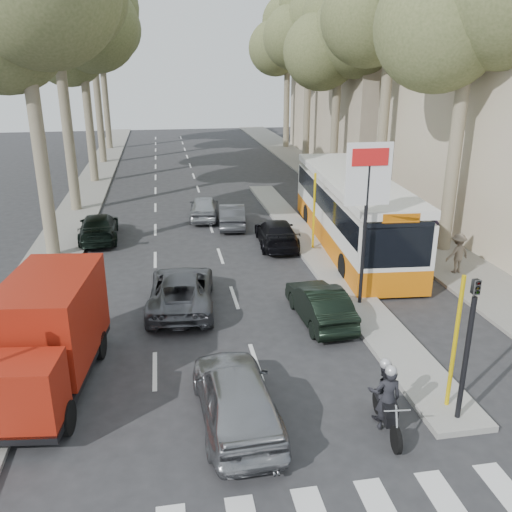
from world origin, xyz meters
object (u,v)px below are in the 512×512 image
Objects in this scene: dark_hatchback at (320,304)px; motorcycle at (385,396)px; red_truck at (47,335)px; city_bus at (351,209)px; silver_hatchback at (236,396)px.

motorcycle reaches higher than dark_hatchback.
red_truck is (-7.85, -2.48, 0.88)m from dark_hatchback.
dark_hatchback is 0.29× the size of city_bus.
city_bus is at bearing 80.15° from motorcycle.
dark_hatchback is 0.68× the size of red_truck.
city_bus is 6.30× the size of motorcycle.
city_bus reaches higher than motorcycle.
red_truck is 8.38m from motorcycle.
silver_hatchback is 5.87m from dark_hatchback.
silver_hatchback is 5.09m from red_truck.
silver_hatchback is at bearing 174.39° from motorcycle.
motorcycle is at bearing 86.39° from dark_hatchback.
dark_hatchback is at bearing 95.34° from motorcycle.
motorcycle is (7.80, -2.99, -0.72)m from red_truck.
city_bus reaches higher than silver_hatchback.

